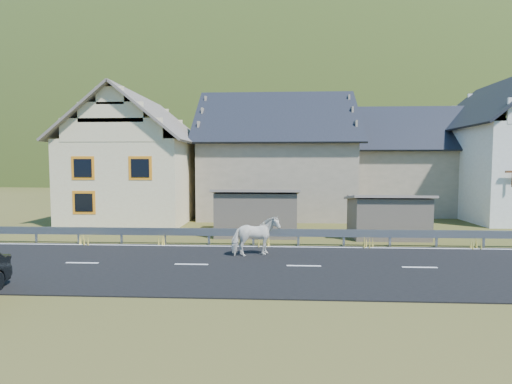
{
  "coord_description": "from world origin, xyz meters",
  "views": [
    {
      "loc": [
        -0.96,
        -13.88,
        3.62
      ],
      "look_at": [
        -1.85,
        3.13,
        2.42
      ],
      "focal_mm": 28.0,
      "sensor_mm": 36.0,
      "label": 1
    }
  ],
  "objects": [
    {
      "name": "ground",
      "position": [
        0.0,
        0.0,
        0.0
      ],
      "size": [
        160.0,
        160.0,
        0.0
      ],
      "primitive_type": "plane",
      "color": "#383E13",
      "rests_on": "ground"
    },
    {
      "name": "road",
      "position": [
        0.0,
        0.0,
        0.02
      ],
      "size": [
        60.0,
        7.0,
        0.04
      ],
      "primitive_type": "cube",
      "color": "black",
      "rests_on": "ground"
    },
    {
      "name": "lane_markings",
      "position": [
        0.0,
        0.0,
        0.04
      ],
      "size": [
        60.0,
        6.6,
        0.01
      ],
      "primitive_type": "cube",
      "color": "silver",
      "rests_on": "road"
    },
    {
      "name": "guardrail",
      "position": [
        -0.0,
        3.68,
        0.56
      ],
      "size": [
        28.1,
        0.09,
        0.75
      ],
      "color": "#93969B",
      "rests_on": "ground"
    },
    {
      "name": "shed_left",
      "position": [
        -2.0,
        6.5,
        1.1
      ],
      "size": [
        4.3,
        3.3,
        2.4
      ],
      "primitive_type": "cube",
      "color": "#685D4E",
      "rests_on": "ground"
    },
    {
      "name": "shed_right",
      "position": [
        4.5,
        6.0,
        1.0
      ],
      "size": [
        3.8,
        2.9,
        2.2
      ],
      "primitive_type": "cube",
      "color": "#685D4E",
      "rests_on": "ground"
    },
    {
      "name": "house_cream",
      "position": [
        -10.0,
        12.0,
        4.36
      ],
      "size": [
        7.8,
        9.8,
        8.3
      ],
      "color": "beige",
      "rests_on": "ground"
    },
    {
      "name": "house_stone_a",
      "position": [
        -1.0,
        15.0,
        4.63
      ],
      "size": [
        10.8,
        9.8,
        8.9
      ],
      "color": "gray",
      "rests_on": "ground"
    },
    {
      "name": "house_stone_b",
      "position": [
        9.0,
        17.0,
        4.24
      ],
      "size": [
        9.8,
        8.8,
        8.1
      ],
      "color": "gray",
      "rests_on": "ground"
    },
    {
      "name": "mountain",
      "position": [
        5.0,
        180.0,
        -20.0
      ],
      "size": [
        440.0,
        280.0,
        260.0
      ],
      "primitive_type": "ellipsoid",
      "color": "#19320D",
      "rests_on": "ground"
    },
    {
      "name": "conifer_patch",
      "position": [
        -55.0,
        110.0,
        6.0
      ],
      "size": [
        76.0,
        50.0,
        28.0
      ],
      "primitive_type": "ellipsoid",
      "color": "black",
      "rests_on": "ground"
    },
    {
      "name": "horse",
      "position": [
        -1.79,
        1.49,
        0.81
      ],
      "size": [
        1.45,
        2.0,
        1.54
      ],
      "primitive_type": "imported",
      "rotation": [
        0.0,
        0.0,
        1.95
      ],
      "color": "white",
      "rests_on": "road"
    }
  ]
}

